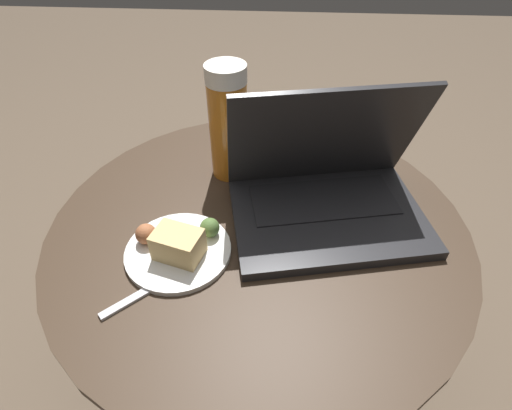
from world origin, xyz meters
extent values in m
plane|color=brown|center=(0.00, 0.00, 0.00)|extent=(6.00, 6.00, 0.00)
cylinder|color=black|center=(0.00, 0.00, 0.01)|extent=(0.35, 0.35, 0.01)
cylinder|color=black|center=(0.00, 0.00, 0.25)|extent=(0.08, 0.08, 0.47)
cylinder|color=#38281C|center=(0.00, 0.00, 0.49)|extent=(0.72, 0.72, 0.02)
cube|color=#232326|center=(0.12, 0.01, 0.51)|extent=(0.37, 0.29, 0.02)
cube|color=black|center=(0.11, 0.05, 0.52)|extent=(0.27, 0.16, 0.00)
cube|color=#232326|center=(0.11, 0.09, 0.63)|extent=(0.34, 0.15, 0.22)
cube|color=silver|center=(0.11, 0.08, 0.62)|extent=(0.31, 0.13, 0.19)
cylinder|color=#C6701E|center=(-0.07, 0.15, 0.60)|extent=(0.07, 0.07, 0.19)
cylinder|color=white|center=(-0.07, 0.15, 0.71)|extent=(0.07, 0.07, 0.03)
cylinder|color=silver|center=(-0.12, -0.08, 0.51)|extent=(0.17, 0.17, 0.01)
cube|color=#DBB775|center=(-0.12, -0.09, 0.53)|extent=(0.08, 0.07, 0.05)
sphere|color=#4C6B33|center=(-0.08, -0.04, 0.53)|extent=(0.03, 0.03, 0.03)
sphere|color=#9E5B38|center=(-0.18, -0.06, 0.53)|extent=(0.03, 0.03, 0.03)
cube|color=silver|center=(-0.16, -0.16, 0.50)|extent=(0.11, 0.10, 0.00)
cube|color=silver|center=(-0.09, -0.10, 0.50)|extent=(0.06, 0.06, 0.00)
camera|label=1|loc=(0.03, -0.50, 0.99)|focal=28.00mm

